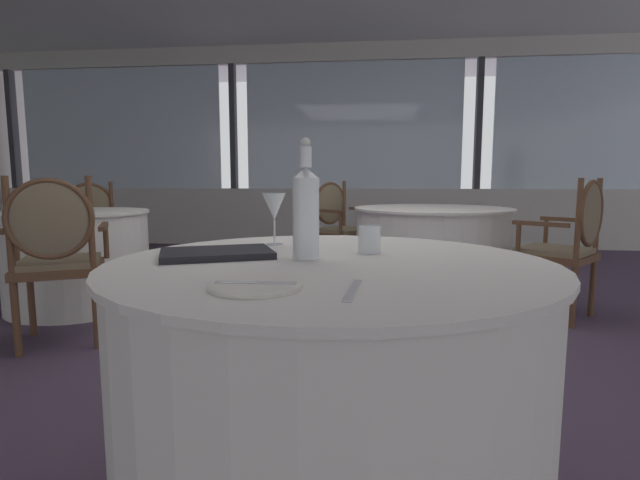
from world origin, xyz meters
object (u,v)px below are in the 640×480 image
(wine_glass, at_px, (274,208))
(water_tumbler, at_px, (369,239))
(side_plate, at_px, (256,286))
(menu_book, at_px, (217,253))
(dining_chair_1_0, at_px, (89,225))
(dining_chair_0_0, at_px, (570,238))
(dining_chair_1_1, at_px, (56,249))
(dining_chair_0_1, at_px, (339,221))
(water_bottle, at_px, (306,210))

(wine_glass, bearing_deg, water_tumbler, -23.16)
(side_plate, distance_m, menu_book, 0.46)
(wine_glass, height_order, dining_chair_1_0, dining_chair_1_0)
(water_tumbler, bearing_deg, dining_chair_0_0, 54.29)
(side_plate, distance_m, dining_chair_1_1, 2.20)
(dining_chair_0_0, distance_m, dining_chair_0_1, 2.20)
(wine_glass, relative_size, dining_chair_1_1, 0.19)
(water_bottle, bearing_deg, dining_chair_0_1, 92.31)
(menu_book, height_order, dining_chair_1_1, dining_chair_1_1)
(wine_glass, xyz_separation_m, dining_chair_0_1, (0.02, 3.16, -0.32))
(dining_chair_0_0, bearing_deg, dining_chair_1_1, 55.21)
(water_tumbler, xyz_separation_m, dining_chair_1_0, (-2.67, 2.72, -0.23))
(menu_book, xyz_separation_m, dining_chair_0_0, (1.84, 2.04, -0.18))
(menu_book, height_order, dining_chair_0_1, dining_chair_0_1)
(dining_chair_0_1, relative_size, dining_chair_1_0, 1.01)
(dining_chair_0_0, bearing_deg, menu_book, 87.22)
(wine_glass, bearing_deg, side_plate, -81.74)
(water_tumbler, bearing_deg, dining_chair_0_1, 95.63)
(water_bottle, xyz_separation_m, dining_chair_0_1, (-0.14, 3.44, -0.32))
(menu_book, distance_m, dining_chair_1_0, 3.61)
(dining_chair_0_0, distance_m, dining_chair_1_1, 3.31)
(wine_glass, bearing_deg, dining_chair_1_1, 149.59)
(side_plate, bearing_deg, water_tumbler, 65.76)
(side_plate, relative_size, wine_glass, 1.09)
(water_bottle, bearing_deg, wine_glass, 118.76)
(dining_chair_0_1, height_order, dining_chair_1_1, dining_chair_1_1)
(wine_glass, xyz_separation_m, menu_book, (-0.12, -0.28, -0.13))
(water_tumbler, height_order, dining_chair_0_0, dining_chair_0_0)
(dining_chair_1_1, bearing_deg, water_bottle, -151.99)
(menu_book, distance_m, dining_chair_0_1, 3.44)
(water_bottle, bearing_deg, side_plate, -97.75)
(dining_chair_1_1, bearing_deg, side_plate, -161.46)
(side_plate, xyz_separation_m, dining_chair_1_0, (-2.43, 3.26, -0.19))
(wine_glass, xyz_separation_m, dining_chair_1_0, (-2.33, 2.58, -0.32))
(dining_chair_0_0, bearing_deg, wine_glass, 85.07)
(water_tumbler, bearing_deg, side_plate, -114.24)
(dining_chair_0_1, bearing_deg, dining_chair_1_0, -126.93)
(wine_glass, relative_size, dining_chair_1_0, 0.20)
(dining_chair_0_1, bearing_deg, dining_chair_1_1, -83.48)
(wine_glass, height_order, dining_chair_1_1, dining_chair_1_1)
(dining_chair_1_0, bearing_deg, side_plate, 9.87)
(side_plate, height_order, wine_glass, wine_glass)
(dining_chair_0_1, bearing_deg, water_tumbler, -45.14)
(water_bottle, height_order, menu_book, water_bottle)
(dining_chair_1_1, bearing_deg, water_tumbler, -145.93)
(wine_glass, height_order, dining_chair_0_1, dining_chair_0_1)
(side_plate, distance_m, dining_chair_0_1, 3.85)
(side_plate, bearing_deg, dining_chair_0_1, 91.25)
(side_plate, xyz_separation_m, water_bottle, (0.05, 0.40, 0.14))
(dining_chair_1_0, height_order, dining_chair_1_1, dining_chair_1_1)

